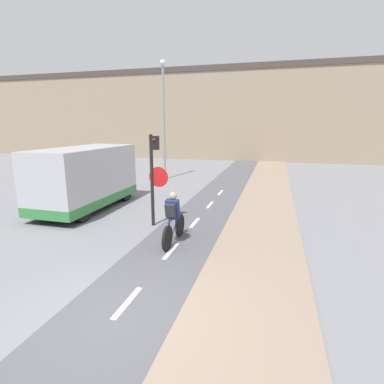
{
  "coord_description": "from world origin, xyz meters",
  "views": [
    {
      "loc": [
        2.58,
        -4.13,
        3.35
      ],
      "look_at": [
        0.0,
        5.14,
        1.2
      ],
      "focal_mm": 28.0,
      "sensor_mm": 36.0,
      "label": 1
    }
  ],
  "objects_px": {
    "street_lamp_far": "(164,109)",
    "van": "(86,179)",
    "traffic_light_pole": "(154,170)",
    "cyclist_near": "(173,220)"
  },
  "relations": [
    {
      "from": "street_lamp_far",
      "to": "van",
      "type": "relative_size",
      "value": 1.45
    },
    {
      "from": "street_lamp_far",
      "to": "van",
      "type": "height_order",
      "value": "street_lamp_far"
    },
    {
      "from": "traffic_light_pole",
      "to": "cyclist_near",
      "type": "height_order",
      "value": "traffic_light_pole"
    },
    {
      "from": "traffic_light_pole",
      "to": "van",
      "type": "bearing_deg",
      "value": 160.2
    },
    {
      "from": "traffic_light_pole",
      "to": "street_lamp_far",
      "type": "height_order",
      "value": "street_lamp_far"
    },
    {
      "from": "van",
      "to": "cyclist_near",
      "type": "bearing_deg",
      "value": -29.5
    },
    {
      "from": "van",
      "to": "street_lamp_far",
      "type": "bearing_deg",
      "value": 85.17
    },
    {
      "from": "street_lamp_far",
      "to": "van",
      "type": "distance_m",
      "value": 8.0
    },
    {
      "from": "traffic_light_pole",
      "to": "van",
      "type": "height_order",
      "value": "traffic_light_pole"
    },
    {
      "from": "cyclist_near",
      "to": "van",
      "type": "bearing_deg",
      "value": 150.5
    }
  ]
}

